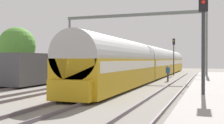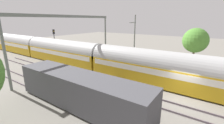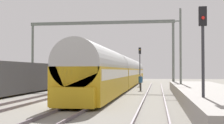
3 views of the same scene
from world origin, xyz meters
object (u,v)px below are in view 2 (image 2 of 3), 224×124
(person_crossing, at_px, (104,59))
(catenary_gantry, at_px, (69,29))
(passenger_train, at_px, (62,51))
(freight_car, at_px, (80,90))
(railway_signal_far, at_px, (54,40))

(person_crossing, xyz_separation_m, catenary_gantry, (-4.74, 2.43, 4.90))
(passenger_train, relative_size, freight_car, 3.78)
(person_crossing, xyz_separation_m, railway_signal_far, (-0.73, 11.82, 2.42))
(freight_car, bearing_deg, person_crossing, 27.87)
(passenger_train, xyz_separation_m, catenary_gantry, (-2.09, -4.66, 3.96))
(freight_car, distance_m, person_crossing, 12.46)
(passenger_train, xyz_separation_m, freight_car, (-8.37, -12.92, -0.50))
(railway_signal_far, bearing_deg, passenger_train, -112.08)
(passenger_train, height_order, person_crossing, passenger_train)
(railway_signal_far, xyz_separation_m, catenary_gantry, (-4.01, -9.39, 2.48))
(passenger_train, height_order, railway_signal_far, railway_signal_far)
(person_crossing, distance_m, catenary_gantry, 7.24)
(railway_signal_far, bearing_deg, catenary_gantry, -113.13)
(passenger_train, distance_m, freight_car, 15.40)
(freight_car, relative_size, person_crossing, 7.51)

